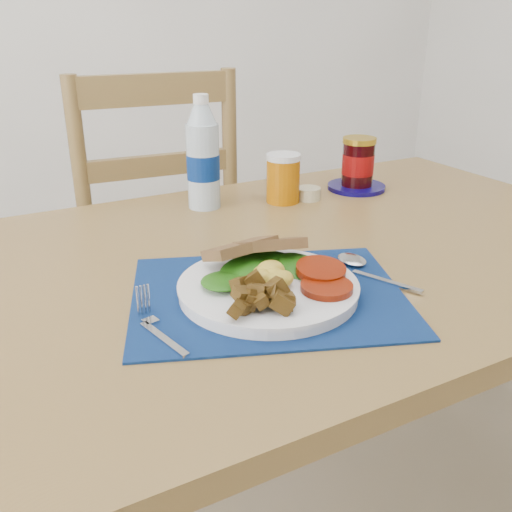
{
  "coord_description": "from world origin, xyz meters",
  "views": [
    {
      "loc": [
        -0.57,
        -0.64,
        1.16
      ],
      "look_at": [
        -0.17,
        0.09,
        0.8
      ],
      "focal_mm": 40.0,
      "sensor_mm": 36.0,
      "label": 1
    }
  ],
  "objects": [
    {
      "name": "ramekin",
      "position": [
        0.16,
        0.44,
        0.76
      ],
      "size": [
        0.06,
        0.06,
        0.03
      ],
      "primitive_type": "cylinder",
      "color": "#BDB38B",
      "rests_on": "table"
    },
    {
      "name": "fork",
      "position": [
        -0.36,
        0.03,
        0.76
      ],
      "size": [
        0.03,
        0.16,
        0.0
      ],
      "rotation": [
        0.0,
        0.0,
        0.21
      ],
      "color": "#B2B5BA",
      "rests_on": "placemat"
    },
    {
      "name": "juice_glass",
      "position": [
        0.1,
        0.46,
        0.8
      ],
      "size": [
        0.08,
        0.08,
        0.11
      ],
      "primitive_type": "cylinder",
      "color": "#AB5C04",
      "rests_on": "table"
    },
    {
      "name": "placemat",
      "position": [
        -0.17,
        0.05,
        0.75
      ],
      "size": [
        0.51,
        0.46,
        0.0
      ],
      "primitive_type": "cube",
      "rotation": [
        0.0,
        0.0,
        -0.37
      ],
      "color": "black",
      "rests_on": "table"
    },
    {
      "name": "chair_far",
      "position": [
        -0.08,
        0.91,
        0.62
      ],
      "size": [
        0.5,
        0.48,
        1.25
      ],
      "rotation": [
        0.0,
        0.0,
        3.06
      ],
      "color": "brown",
      "rests_on": "ground"
    },
    {
      "name": "breakfast_plate",
      "position": [
        -0.18,
        0.05,
        0.77
      ],
      "size": [
        0.28,
        0.28,
        0.07
      ],
      "rotation": [
        0.0,
        0.0,
        -0.02
      ],
      "color": "silver",
      "rests_on": "placemat"
    },
    {
      "name": "table",
      "position": [
        0.0,
        0.2,
        0.67
      ],
      "size": [
        1.4,
        0.9,
        0.75
      ],
      "color": "brown",
      "rests_on": "ground"
    },
    {
      "name": "spoon",
      "position": [
        0.02,
        0.06,
        0.76
      ],
      "size": [
        0.06,
        0.18,
        0.01
      ],
      "rotation": [
        0.0,
        0.0,
        0.4
      ],
      "color": "#B2B5BA",
      "rests_on": "placemat"
    },
    {
      "name": "jam_on_saucer",
      "position": [
        0.32,
        0.46,
        0.81
      ],
      "size": [
        0.14,
        0.14,
        0.13
      ],
      "color": "#0A044D",
      "rests_on": "table"
    },
    {
      "name": "water_bottle",
      "position": [
        -0.08,
        0.51,
        0.86
      ],
      "size": [
        0.07,
        0.07,
        0.25
      ],
      "color": "#ADBFCC",
      "rests_on": "table"
    }
  ]
}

